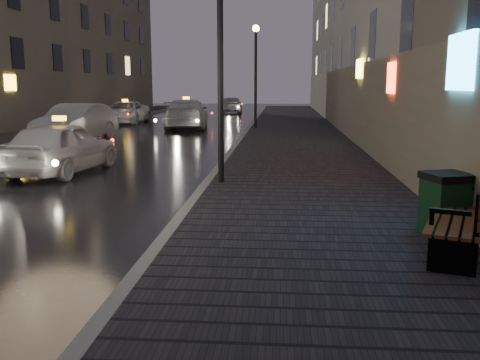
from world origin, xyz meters
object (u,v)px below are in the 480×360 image
object	(u,v)px
lamp_far	(256,63)
taxi_near	(61,147)
taxi_mid	(186,114)
trash_bin	(446,204)
car_far	(231,105)
car_left_mid	(76,123)
bench	(464,217)
taxi_far	(125,112)
lamp_near	(220,37)

from	to	relation	value
lamp_far	taxi_near	size ratio (longest dim) A/B	1.24
taxi_mid	trash_bin	bearing A→B (deg)	104.03
taxi_mid	lamp_far	bearing A→B (deg)	159.65
trash_bin	car_far	xyz separation A→B (m)	(-6.80, 36.58, 0.06)
trash_bin	car_left_mid	size ratio (longest dim) A/B	0.20
taxi_near	car_left_mid	world-z (taller)	car_left_mid
bench	taxi_near	size ratio (longest dim) A/B	0.51
taxi_mid	taxi_far	xyz separation A→B (m)	(-4.54, 3.66, -0.13)
trash_bin	taxi_near	distance (m)	10.48
lamp_far	car_far	bearing A→B (deg)	99.89
taxi_near	trash_bin	bearing A→B (deg)	151.58
lamp_near	trash_bin	size ratio (longest dim) A/B	5.42
lamp_far	taxi_near	xyz separation A→B (m)	(-4.64, -14.23, -2.76)
taxi_far	taxi_near	bearing A→B (deg)	-78.86
taxi_far	lamp_near	bearing A→B (deg)	-67.99
trash_bin	taxi_far	xyz separation A→B (m)	(-12.36, 24.86, 0.03)
taxi_near	car_left_mid	bearing A→B (deg)	-64.88
car_left_mid	taxi_near	bearing A→B (deg)	-64.83
lamp_far	trash_bin	world-z (taller)	lamp_far
car_left_mid	car_far	distance (m)	23.05
car_far	taxi_far	bearing A→B (deg)	56.88
lamp_far	taxi_far	world-z (taller)	lamp_far
lamp_near	lamp_far	size ratio (longest dim) A/B	1.00
car_left_mid	lamp_near	bearing A→B (deg)	-46.50
car_far	taxi_near	bearing A→B (deg)	78.93
trash_bin	taxi_far	world-z (taller)	taxi_far
taxi_near	taxi_far	distance (m)	19.24
lamp_near	car_left_mid	size ratio (longest dim) A/B	1.08
bench	trash_bin	size ratio (longest dim) A/B	2.23
bench	trash_bin	xyz separation A→B (m)	(0.04, 0.96, -0.03)
bench	car_left_mid	distance (m)	18.69
taxi_near	taxi_far	size ratio (longest dim) A/B	0.88
trash_bin	bench	bearing A→B (deg)	-110.45
lamp_far	bench	world-z (taller)	lamp_far
car_left_mid	bench	bearing A→B (deg)	-46.48
lamp_near	trash_bin	world-z (taller)	lamp_near
car_left_mid	car_far	size ratio (longest dim) A/B	1.18
lamp_near	taxi_far	world-z (taller)	lamp_near
lamp_far	taxi_near	world-z (taller)	lamp_far
car_far	taxi_mid	bearing A→B (deg)	78.47
lamp_far	car_far	xyz separation A→B (m)	(-2.85, 16.36, -2.78)
lamp_near	car_left_mid	world-z (taller)	lamp_near
bench	trash_bin	distance (m)	0.97
bench	taxi_far	size ratio (longest dim) A/B	0.45
lamp_far	taxi_mid	world-z (taller)	lamp_far
trash_bin	taxi_far	bearing A→B (deg)	98.35
lamp_near	car_far	world-z (taller)	lamp_near
lamp_far	taxi_far	size ratio (longest dim) A/B	1.09
car_left_mid	taxi_far	size ratio (longest dim) A/B	1.01
lamp_near	bench	world-z (taller)	lamp_near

